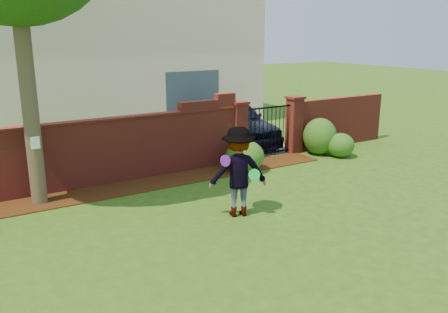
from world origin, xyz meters
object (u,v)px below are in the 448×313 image
man (238,172)px  frisbee_green (254,175)px  car (236,123)px  frisbee_purple (225,161)px

man → frisbee_green: 0.36m
car → man: man is taller
frisbee_green → car: bearing=60.2°
man → frisbee_purple: size_ratio=8.03×
frisbee_green → frisbee_purple: bearing=160.9°
frisbee_green → man: bearing=125.5°
frisbee_purple → man: bearing=13.2°
car → frisbee_purple: bearing=-121.8°
frisbee_purple → frisbee_green: (0.60, -0.21, -0.34)m
man → frisbee_purple: bearing=33.3°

